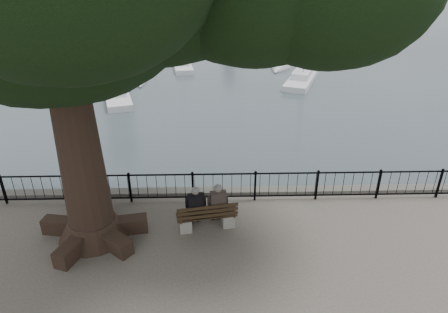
{
  "coord_description": "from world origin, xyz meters",
  "views": [
    {
      "loc": [
        -0.29,
        -8.48,
        7.14
      ],
      "look_at": [
        0.0,
        2.5,
        1.6
      ],
      "focal_mm": 32.0,
      "sensor_mm": 36.0,
      "label": 1
    }
  ],
  "objects_px": {
    "person_right": "(217,206)",
    "person_left": "(195,208)",
    "lion_monument": "(229,2)",
    "bench": "(207,219)"
  },
  "relations": [
    {
      "from": "lion_monument",
      "to": "bench",
      "type": "bearing_deg",
      "value": -92.97
    },
    {
      "from": "person_right",
      "to": "lion_monument",
      "type": "height_order",
      "value": "lion_monument"
    },
    {
      "from": "person_left",
      "to": "bench",
      "type": "bearing_deg",
      "value": -7.96
    },
    {
      "from": "person_right",
      "to": "lion_monument",
      "type": "bearing_deg",
      "value": 87.38
    },
    {
      "from": "person_left",
      "to": "lion_monument",
      "type": "relative_size",
      "value": 0.15
    },
    {
      "from": "person_right",
      "to": "person_left",
      "type": "bearing_deg",
      "value": -170.07
    },
    {
      "from": "bench",
      "to": "lion_monument",
      "type": "height_order",
      "value": "lion_monument"
    },
    {
      "from": "bench",
      "to": "person_left",
      "type": "xyz_separation_m",
      "value": [
        -0.32,
        0.05,
        0.35
      ]
    },
    {
      "from": "person_left",
      "to": "lion_monument",
      "type": "xyz_separation_m",
      "value": [
        2.86,
        48.84,
        0.72
      ]
    },
    {
      "from": "person_right",
      "to": "lion_monument",
      "type": "relative_size",
      "value": 0.15
    }
  ]
}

